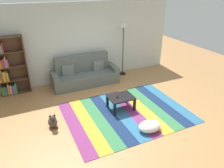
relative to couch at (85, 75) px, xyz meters
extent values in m
plane|color=#B27F4C|center=(0.20, -2.02, -0.34)|extent=(14.00, 14.00, 0.00)
cube|color=silver|center=(0.20, 0.53, 1.01)|extent=(6.80, 0.10, 2.70)
cube|color=#843370|center=(-1.03, -2.28, -0.33)|extent=(0.33, 2.48, 0.01)
cube|color=gold|center=(-0.71, -2.28, -0.33)|extent=(0.33, 2.48, 0.01)
cube|color=#387F4C|center=(-0.38, -2.28, -0.33)|extent=(0.33, 2.48, 0.01)
cube|color=navy|center=(-0.06, -2.28, -0.33)|extent=(0.33, 2.48, 0.01)
cube|color=teal|center=(0.27, -2.28, -0.33)|extent=(0.33, 2.48, 0.01)
cube|color=#843370|center=(0.59, -2.28, -0.33)|extent=(0.33, 2.48, 0.01)
cube|color=gold|center=(0.92, -2.28, -0.33)|extent=(0.33, 2.48, 0.01)
cube|color=#387F4C|center=(1.25, -2.28, -0.33)|extent=(0.33, 2.48, 0.01)
cube|color=navy|center=(1.57, -2.28, -0.33)|extent=(0.33, 2.48, 0.01)
cube|color=teal|center=(1.90, -2.28, -0.33)|extent=(0.33, 2.48, 0.01)
cube|color=#59605B|center=(0.00, -0.07, -0.14)|extent=(1.90, 0.80, 0.40)
cube|color=#59605B|center=(0.00, 0.23, 0.36)|extent=(1.90, 0.20, 0.60)
cube|color=#59605B|center=(-1.04, -0.07, -0.06)|extent=(0.18, 0.80, 0.56)
cube|color=#59605B|center=(1.04, -0.07, -0.06)|extent=(0.18, 0.80, 0.56)
cube|color=slate|center=(-0.55, 0.11, 0.22)|extent=(0.42, 0.19, 0.36)
cube|color=slate|center=(0.55, 0.11, 0.22)|extent=(0.42, 0.19, 0.36)
cube|color=brown|center=(-1.80, 0.28, 0.58)|extent=(0.04, 0.28, 1.83)
cube|color=brown|center=(-2.23, 0.41, 0.58)|extent=(0.90, 0.01, 1.83)
cube|color=brown|center=(-2.23, 0.28, -0.32)|extent=(0.86, 0.28, 0.02)
cube|color=brown|center=(-2.23, 0.28, 0.13)|extent=(0.86, 0.28, 0.02)
cube|color=brown|center=(-2.23, 0.28, 0.58)|extent=(0.86, 0.28, 0.02)
cube|color=brown|center=(-2.23, 0.28, 1.03)|extent=(0.86, 0.28, 0.02)
cube|color=brown|center=(-2.23, 0.28, 1.48)|extent=(0.86, 0.28, 0.02)
cube|color=green|center=(-2.62, 0.26, -0.17)|extent=(0.05, 0.22, 0.27)
cube|color=green|center=(-2.56, 0.26, -0.17)|extent=(0.05, 0.23, 0.28)
cube|color=purple|center=(-2.51, 0.26, -0.19)|extent=(0.03, 0.23, 0.24)
cube|color=orange|center=(-2.46, 0.27, -0.14)|extent=(0.05, 0.25, 0.34)
cube|color=silver|center=(-2.40, 0.25, -0.17)|extent=(0.04, 0.21, 0.28)
cube|color=purple|center=(-2.35, 0.24, -0.18)|extent=(0.05, 0.18, 0.26)
cube|color=#668C99|center=(-2.30, 0.27, -0.17)|extent=(0.05, 0.24, 0.27)
cube|color=green|center=(-2.24, 0.27, -0.14)|extent=(0.05, 0.25, 0.34)
cube|color=orange|center=(-2.62, 0.26, 0.27)|extent=(0.05, 0.22, 0.26)
cube|color=#8C6647|center=(-2.56, 0.25, 0.33)|extent=(0.04, 0.20, 0.39)
cube|color=gold|center=(-2.50, 0.27, 0.30)|extent=(0.05, 0.25, 0.32)
cube|color=orange|center=(-2.45, 0.27, 0.31)|extent=(0.03, 0.25, 0.34)
cube|color=gold|center=(-2.40, 0.26, 0.29)|extent=(0.04, 0.22, 0.29)
cube|color=black|center=(-2.36, 0.27, 0.28)|extent=(0.04, 0.24, 0.28)
cube|color=orange|center=(-2.52, 0.27, 0.73)|extent=(0.04, 0.25, 0.29)
cube|color=red|center=(-2.46, 0.27, 0.72)|extent=(0.05, 0.25, 0.26)
cube|color=#334CB2|center=(-2.41, 0.27, 0.74)|extent=(0.03, 0.24, 0.29)
cube|color=orange|center=(-2.37, 0.23, 0.76)|extent=(0.04, 0.16, 0.35)
cube|color=purple|center=(-2.32, 0.26, 0.72)|extent=(0.05, 0.23, 0.26)
cube|color=#668C99|center=(-2.41, 0.28, 1.16)|extent=(0.05, 0.26, 0.24)
cube|color=red|center=(-2.36, 0.26, 1.20)|extent=(0.03, 0.22, 0.31)
cube|color=black|center=(0.37, -2.03, 0.04)|extent=(0.69, 0.56, 0.04)
cube|color=black|center=(0.07, -2.27, -0.15)|extent=(0.06, 0.06, 0.35)
cube|color=black|center=(0.68, -2.27, -0.15)|extent=(0.06, 0.06, 0.35)
cube|color=black|center=(0.07, -1.79, -0.15)|extent=(0.06, 0.06, 0.35)
cube|color=black|center=(0.68, -1.79, -0.15)|extent=(0.06, 0.06, 0.35)
ellipsoid|color=white|center=(0.56, -3.19, -0.21)|extent=(0.57, 0.42, 0.23)
ellipsoid|color=#473D33|center=(-1.53, -2.04, -0.21)|extent=(0.22, 0.30, 0.26)
sphere|color=#473D33|center=(-1.53, -2.14, -0.03)|extent=(0.15, 0.15, 0.15)
ellipsoid|color=black|center=(-1.53, -2.20, -0.04)|extent=(0.06, 0.07, 0.05)
ellipsoid|color=black|center=(-1.58, -2.12, 0.02)|extent=(0.05, 0.04, 0.08)
ellipsoid|color=black|center=(-1.47, -2.12, 0.02)|extent=(0.05, 0.04, 0.08)
sphere|color=#473D33|center=(-1.59, -2.17, -0.31)|extent=(0.06, 0.06, 0.06)
sphere|color=#473D33|center=(-1.47, -2.17, -0.31)|extent=(0.06, 0.06, 0.06)
cylinder|color=black|center=(1.60, 0.20, -0.32)|extent=(0.26, 0.26, 0.02)
cylinder|color=black|center=(1.60, 0.20, 0.59)|extent=(0.03, 0.03, 1.80)
cone|color=white|center=(1.60, 0.20, 1.55)|extent=(0.32, 0.32, 0.14)
cube|color=black|center=(0.28, -1.99, 0.07)|extent=(0.13, 0.15, 0.02)
camera|label=1|loc=(-2.03, -6.59, 2.93)|focal=34.16mm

